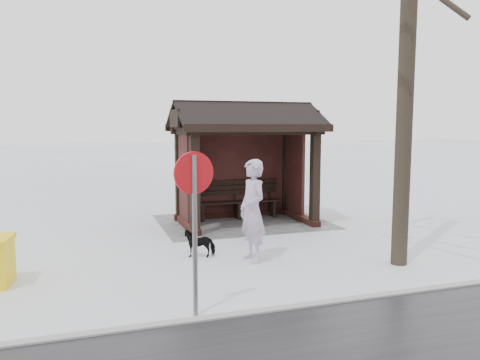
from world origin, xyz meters
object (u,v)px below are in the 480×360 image
Objects in this scene: bus_shelter at (243,138)px; pedestrian at (252,211)px; road_sign at (194,197)px; dog at (200,243)px.

bus_shelter is 1.91× the size of pedestrian.
bus_shelter reaches higher than pedestrian.
dog is at bearing -117.30° from road_sign.
bus_shelter reaches higher than road_sign.
bus_shelter is 5.98× the size of dog.
pedestrian is at bearing -139.28° from road_sign.
pedestrian reaches higher than dog.
pedestrian is (0.95, 3.35, -1.22)m from bus_shelter.
pedestrian is at bearing 74.19° from bus_shelter.
dog is 0.28× the size of road_sign.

